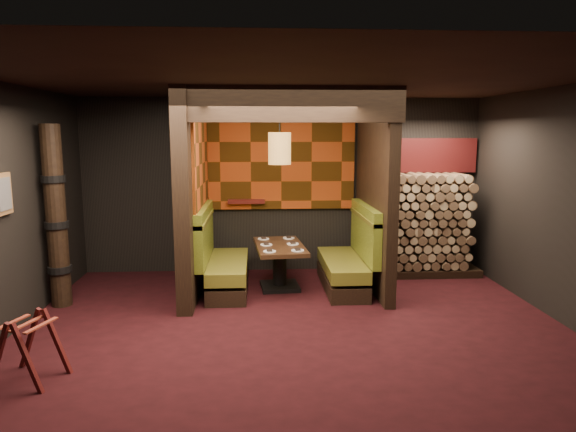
{
  "coord_description": "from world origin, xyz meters",
  "views": [
    {
      "loc": [
        -0.42,
        -5.68,
        2.28
      ],
      "look_at": [
        0.0,
        1.3,
        1.15
      ],
      "focal_mm": 32.0,
      "sensor_mm": 36.0,
      "label": 1
    }
  ],
  "objects_px": {
    "luggage_rack": "(28,345)",
    "pendant_lamp": "(280,148)",
    "booth_bench_left": "(221,263)",
    "booth_bench_right": "(349,261)",
    "totem_column": "(56,218)",
    "dining_table": "(280,260)",
    "firewood_stack": "(425,224)"
  },
  "relations": [
    {
      "from": "booth_bench_right",
      "to": "totem_column",
      "type": "distance_m",
      "value": 4.1
    },
    {
      "from": "booth_bench_right",
      "to": "luggage_rack",
      "type": "distance_m",
      "value": 4.4
    },
    {
      "from": "luggage_rack",
      "to": "pendant_lamp",
      "type": "bearing_deg",
      "value": 47.24
    },
    {
      "from": "booth_bench_right",
      "to": "booth_bench_left",
      "type": "bearing_deg",
      "value": 180.0
    },
    {
      "from": "booth_bench_left",
      "to": "luggage_rack",
      "type": "height_order",
      "value": "booth_bench_left"
    },
    {
      "from": "booth_bench_left",
      "to": "dining_table",
      "type": "height_order",
      "value": "booth_bench_left"
    },
    {
      "from": "luggage_rack",
      "to": "firewood_stack",
      "type": "relative_size",
      "value": 0.41
    },
    {
      "from": "booth_bench_right",
      "to": "firewood_stack",
      "type": "relative_size",
      "value": 0.92
    },
    {
      "from": "booth_bench_right",
      "to": "dining_table",
      "type": "distance_m",
      "value": 1.03
    },
    {
      "from": "luggage_rack",
      "to": "firewood_stack",
      "type": "distance_m",
      "value": 5.93
    },
    {
      "from": "totem_column",
      "to": "firewood_stack",
      "type": "distance_m",
      "value": 5.49
    },
    {
      "from": "pendant_lamp",
      "to": "totem_column",
      "type": "bearing_deg",
      "value": -169.8
    },
    {
      "from": "booth_bench_left",
      "to": "luggage_rack",
      "type": "xyz_separation_m",
      "value": [
        -1.6,
        -2.68,
        -0.07
      ]
    },
    {
      "from": "luggage_rack",
      "to": "firewood_stack",
      "type": "xyz_separation_m",
      "value": [
        4.84,
        3.38,
        0.49
      ]
    },
    {
      "from": "booth_bench_left",
      "to": "totem_column",
      "type": "distance_m",
      "value": 2.3
    },
    {
      "from": "pendant_lamp",
      "to": "totem_column",
      "type": "xyz_separation_m",
      "value": [
        -2.95,
        -0.53,
        -0.88
      ]
    },
    {
      "from": "pendant_lamp",
      "to": "firewood_stack",
      "type": "xyz_separation_m",
      "value": [
        2.38,
        0.72,
        -1.25
      ]
    },
    {
      "from": "dining_table",
      "to": "totem_column",
      "type": "height_order",
      "value": "totem_column"
    },
    {
      "from": "totem_column",
      "to": "dining_table",
      "type": "bearing_deg",
      "value": 11.14
    },
    {
      "from": "dining_table",
      "to": "luggage_rack",
      "type": "height_order",
      "value": "dining_table"
    },
    {
      "from": "dining_table",
      "to": "pendant_lamp",
      "type": "height_order",
      "value": "pendant_lamp"
    },
    {
      "from": "booth_bench_right",
      "to": "dining_table",
      "type": "height_order",
      "value": "booth_bench_right"
    },
    {
      "from": "booth_bench_left",
      "to": "totem_column",
      "type": "relative_size",
      "value": 0.67
    },
    {
      "from": "booth_bench_left",
      "to": "booth_bench_right",
      "type": "xyz_separation_m",
      "value": [
        1.89,
        0.0,
        0.0
      ]
    },
    {
      "from": "booth_bench_right",
      "to": "pendant_lamp",
      "type": "bearing_deg",
      "value": -178.94
    },
    {
      "from": "dining_table",
      "to": "totem_column",
      "type": "distance_m",
      "value": 3.1
    },
    {
      "from": "pendant_lamp",
      "to": "dining_table",
      "type": "bearing_deg",
      "value": 90.0
    },
    {
      "from": "booth_bench_left",
      "to": "booth_bench_right",
      "type": "bearing_deg",
      "value": 0.0
    },
    {
      "from": "pendant_lamp",
      "to": "luggage_rack",
      "type": "distance_m",
      "value": 4.02
    },
    {
      "from": "booth_bench_left",
      "to": "firewood_stack",
      "type": "height_order",
      "value": "firewood_stack"
    },
    {
      "from": "booth_bench_right",
      "to": "totem_column",
      "type": "height_order",
      "value": "totem_column"
    },
    {
      "from": "booth_bench_left",
      "to": "totem_column",
      "type": "xyz_separation_m",
      "value": [
        -2.09,
        -0.55,
        0.79
      ]
    }
  ]
}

